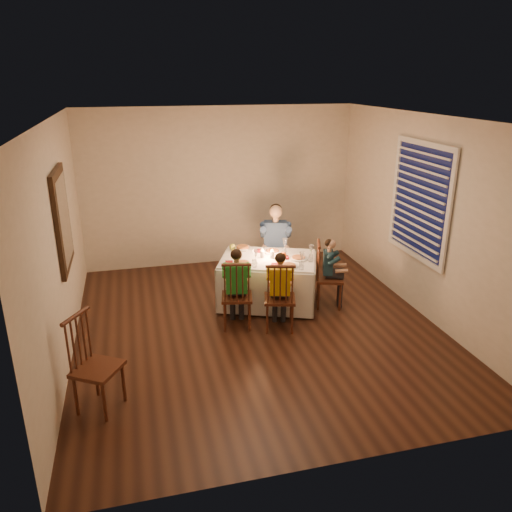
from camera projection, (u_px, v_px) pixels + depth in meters
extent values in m
plane|color=black|center=(257.00, 326.00, 6.42)|extent=(5.00, 5.00, 0.00)
cube|color=beige|center=(59.00, 245.00, 5.46)|extent=(0.02, 5.00, 2.60)
cube|color=beige|center=(424.00, 217.00, 6.50)|extent=(0.02, 5.00, 2.60)
cube|color=beige|center=(220.00, 187.00, 8.25)|extent=(4.50, 0.02, 2.60)
plane|color=white|center=(258.00, 118.00, 5.53)|extent=(5.00, 5.00, 0.00)
cube|color=white|center=(268.00, 259.00, 6.86)|extent=(1.51, 1.31, 0.04)
cube|color=white|center=(271.00, 269.00, 7.40)|extent=(1.23, 0.50, 0.62)
cube|color=white|center=(264.00, 294.00, 6.54)|extent=(1.23, 0.50, 0.62)
cube|color=white|center=(314.00, 283.00, 6.89)|extent=(0.36, 0.89, 0.62)
cube|color=white|center=(223.00, 279.00, 7.04)|extent=(0.36, 0.89, 0.62)
cylinder|color=white|center=(272.00, 252.00, 7.07)|extent=(0.34, 0.34, 0.02)
cylinder|color=white|center=(242.00, 264.00, 6.62)|extent=(0.34, 0.34, 0.02)
cylinder|color=white|center=(289.00, 266.00, 6.53)|extent=(0.34, 0.34, 0.02)
cylinder|color=white|center=(298.00, 258.00, 6.81)|extent=(0.34, 0.34, 0.02)
cylinder|color=white|center=(262.00, 254.00, 6.84)|extent=(0.06, 0.06, 0.10)
cylinder|color=white|center=(272.00, 255.00, 6.83)|extent=(0.06, 0.06, 0.10)
sphere|color=#EEEC3E|center=(233.00, 247.00, 7.15)|extent=(0.09, 0.09, 0.09)
sphere|color=orange|center=(283.00, 255.00, 6.86)|extent=(0.08, 0.08, 0.08)
imported|color=white|center=(242.00, 249.00, 7.13)|extent=(0.27, 0.27, 0.06)
cube|color=black|center=(62.00, 220.00, 5.67)|extent=(0.05, 0.95, 1.15)
cube|color=white|center=(65.00, 219.00, 5.67)|extent=(0.01, 0.78, 0.98)
cube|color=#0D1135|center=(421.00, 201.00, 6.51)|extent=(0.01, 1.20, 1.40)
cube|color=white|center=(420.00, 201.00, 6.51)|extent=(0.03, 1.34, 1.54)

